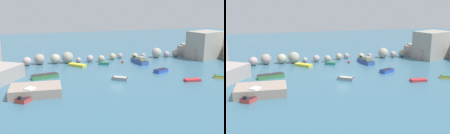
{
  "view_description": "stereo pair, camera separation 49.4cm",
  "coord_description": "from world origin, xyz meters",
  "views": [
    {
      "loc": [
        -16.34,
        -52.67,
        15.45
      ],
      "look_at": [
        0.0,
        3.74,
        1.0
      ],
      "focal_mm": 44.42,
      "sensor_mm": 36.0,
      "label": 1
    },
    {
      "loc": [
        -15.87,
        -52.81,
        15.45
      ],
      "look_at": [
        0.0,
        3.74,
        1.0
      ],
      "focal_mm": 44.42,
      "sensor_mm": 36.0,
      "label": 2
    }
  ],
  "objects": [
    {
      "name": "cliff_headland_right",
      "position": [
        30.76,
        10.77,
        2.38
      ],
      "size": [
        17.72,
        16.95,
        7.15
      ],
      "color": "#9E978A",
      "rests_on": "ground"
    },
    {
      "name": "moored_boat_7",
      "position": [
        -17.42,
        -9.03,
        0.58
      ],
      "size": [
        4.27,
        4.86,
        1.72
      ],
      "rotation": [
        0.0,
        0.0,
        0.93
      ],
      "color": "#BD3D39",
      "rests_on": "cove_water"
    },
    {
      "name": "moored_boat_2",
      "position": [
        -14.41,
        2.49,
        0.43
      ],
      "size": [
        5.46,
        2.73,
        6.22
      ],
      "rotation": [
        0.0,
        0.0,
        0.2
      ],
      "color": "#3F8547",
      "rests_on": "cove_water"
    },
    {
      "name": "moored_boat_1",
      "position": [
        10.01,
        0.14,
        0.35
      ],
      "size": [
        3.52,
        2.71,
        0.7
      ],
      "rotation": [
        0.0,
        0.0,
        3.56
      ],
      "color": "blue",
      "rests_on": "cove_water"
    },
    {
      "name": "moored_boat_4",
      "position": [
        -6.54,
        10.69,
        0.29
      ],
      "size": [
        4.11,
        4.18,
        0.58
      ],
      "rotation": [
        0.0,
        0.0,
        5.48
      ],
      "color": "yellow",
      "rests_on": "cove_water"
    },
    {
      "name": "moored_boat_3",
      "position": [
        0.02,
        10.54,
        0.3
      ],
      "size": [
        2.84,
        2.41,
        0.58
      ],
      "rotation": [
        0.0,
        0.0,
        2.63
      ],
      "color": "teal",
      "rests_on": "cove_water"
    },
    {
      "name": "rock_breakwater",
      "position": [
        -1.05,
        14.75,
        1.14
      ],
      "size": [
        41.37,
        4.5,
        2.8
      ],
      "color": "#B8A09D",
      "rests_on": "ground"
    },
    {
      "name": "moored_boat_6",
      "position": [
        8.82,
        9.46,
        0.61
      ],
      "size": [
        2.65,
        5.83,
        1.8
      ],
      "rotation": [
        0.0,
        0.0,
        4.85
      ],
      "color": "#3957AE",
      "rests_on": "cove_water"
    },
    {
      "name": "cove_water",
      "position": [
        0.0,
        0.0,
        0.0
      ],
      "size": [
        160.0,
        160.0,
        0.0
      ],
      "primitive_type": "plane",
      "color": "#3B6B83",
      "rests_on": "ground"
    },
    {
      "name": "moored_boat_8",
      "position": [
        19.86,
        -7.56,
        0.28
      ],
      "size": [
        3.47,
        2.82,
        0.54
      ],
      "rotation": [
        0.0,
        0.0,
        5.73
      ],
      "color": "yellow",
      "rests_on": "cove_water"
    },
    {
      "name": "channel_buoy",
      "position": [
        4.81,
        11.05,
        0.29
      ],
      "size": [
        0.58,
        0.58,
        0.58
      ],
      "primitive_type": "sphere",
      "color": "red",
      "rests_on": "cove_water"
    },
    {
      "name": "moored_boat_0",
      "position": [
        -0.28,
        -3.02,
        0.31
      ],
      "size": [
        3.37,
        3.0,
        0.6
      ],
      "rotation": [
        0.0,
        0.0,
        2.52
      ],
      "color": "gray",
      "rests_on": "cove_water"
    },
    {
      "name": "moored_boat_5",
      "position": [
        12.95,
        -7.62,
        0.22
      ],
      "size": [
        3.22,
        1.59,
        0.45
      ],
      "rotation": [
        0.0,
        0.0,
        6.19
      ],
      "color": "#BD2E32",
      "rests_on": "cove_water"
    },
    {
      "name": "stone_dock",
      "position": [
        -16.36,
        -7.36,
        0.77
      ],
      "size": [
        8.54,
        5.85,
        1.53
      ],
      "primitive_type": "cube",
      "rotation": [
        0.0,
        0.0,
        -0.06
      ],
      "color": "#A18E7F",
      "rests_on": "ground"
    }
  ]
}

